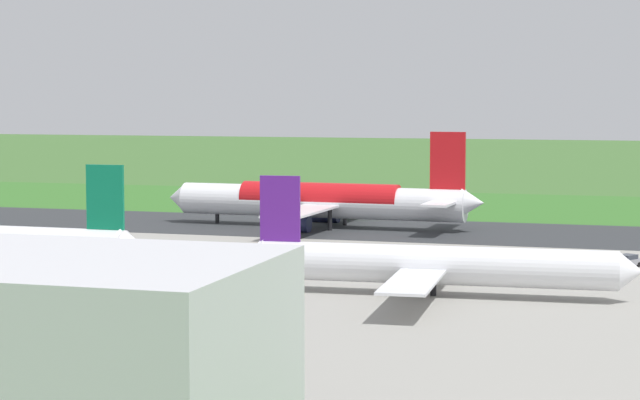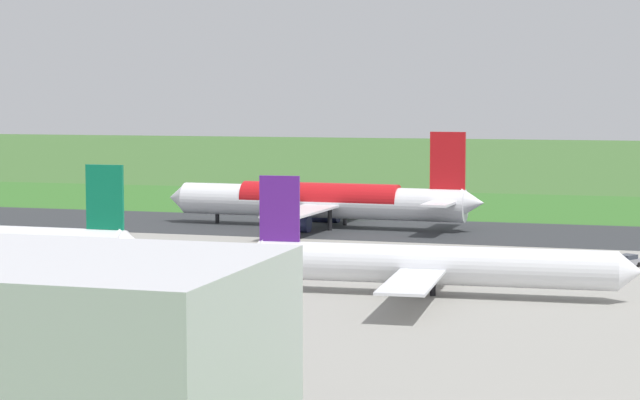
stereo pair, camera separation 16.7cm
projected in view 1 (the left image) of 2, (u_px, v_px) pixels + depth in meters
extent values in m
plane|color=#3D662D|center=(262.00, 226.00, 193.22)|extent=(800.00, 800.00, 0.00)
cube|color=#2D3033|center=(262.00, 225.00, 193.21)|extent=(600.00, 31.29, 0.06)
cube|color=gray|center=(119.00, 271.00, 142.88)|extent=(440.00, 110.00, 0.05)
cube|color=#346B27|center=(321.00, 207.00, 226.17)|extent=(600.00, 80.00, 0.04)
cylinder|color=white|center=(320.00, 202.00, 190.01)|extent=(48.16, 7.01, 5.20)
cone|color=white|center=(178.00, 197.00, 198.13)|extent=(3.18, 5.05, 4.94)
cone|color=white|center=(473.00, 203.00, 181.92)|extent=(3.66, 4.55, 4.42)
cube|color=red|center=(448.00, 161.00, 182.64)|extent=(5.61, 0.71, 9.00)
cube|color=white|center=(440.00, 204.00, 178.01)|extent=(4.34, 9.14, 0.36)
cube|color=white|center=(455.00, 198.00, 188.39)|extent=(4.34, 9.14, 0.36)
cube|color=white|center=(303.00, 211.00, 179.34)|extent=(6.83, 22.21, 0.35)
cube|color=white|center=(346.00, 199.00, 200.10)|extent=(6.83, 22.21, 0.35)
cylinder|color=#23284C|center=(296.00, 224.00, 183.66)|extent=(4.60, 2.97, 2.80)
cylinder|color=#23284C|center=(326.00, 215.00, 197.82)|extent=(4.60, 2.97, 2.80)
cylinder|color=black|center=(217.00, 213.00, 196.04)|extent=(0.70, 0.70, 3.42)
cylinder|color=black|center=(330.00, 220.00, 185.50)|extent=(0.70, 0.70, 3.42)
cylinder|color=black|center=(345.00, 215.00, 193.05)|extent=(0.70, 0.70, 3.42)
cylinder|color=red|center=(320.00, 199.00, 189.96)|extent=(26.58, 6.22, 5.23)
cylinder|color=white|center=(433.00, 265.00, 124.67)|extent=(38.72, 6.44, 4.18)
cone|color=white|center=(632.00, 272.00, 120.05)|extent=(2.64, 4.10, 3.97)
cone|color=white|center=(252.00, 255.00, 129.20)|extent=(3.01, 3.71, 3.55)
cube|color=#591E8C|center=(280.00, 208.00, 128.00)|extent=(4.51, 0.67, 7.23)
cube|color=white|center=(437.00, 257.00, 133.45)|extent=(5.85, 17.92, 0.28)
cube|color=white|center=(414.00, 280.00, 116.31)|extent=(5.85, 17.92, 0.28)
cylinder|color=black|center=(433.00, 290.00, 124.91)|extent=(0.64, 0.64, 1.28)
cone|color=white|center=(133.00, 245.00, 136.05)|extent=(3.02, 3.78, 3.74)
cube|color=#0C724C|center=(105.00, 197.00, 136.58)|extent=(4.75, 0.49, 7.62)
cube|color=white|center=(22.00, 237.00, 151.05)|extent=(5.34, 18.70, 0.30)
cube|color=gray|center=(627.00, 262.00, 145.80)|extent=(3.75, 4.52, 0.75)
cube|color=#2D333D|center=(628.00, 257.00, 145.87)|extent=(2.60, 2.77, 0.55)
cylinder|color=black|center=(626.00, 267.00, 144.27)|extent=(0.52, 0.66, 0.64)
cylinder|color=black|center=(614.00, 265.00, 145.54)|extent=(0.52, 0.66, 0.64)
cylinder|color=black|center=(639.00, 265.00, 146.13)|extent=(0.52, 0.66, 0.64)
cylinder|color=black|center=(627.00, 263.00, 147.39)|extent=(0.52, 0.66, 0.64)
cylinder|color=slate|center=(237.00, 198.00, 233.32)|extent=(0.10, 0.10, 1.92)
cube|color=red|center=(237.00, 192.00, 233.23)|extent=(0.60, 0.04, 0.60)
cone|color=orange|center=(205.00, 203.00, 230.78)|extent=(0.40, 0.40, 0.55)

